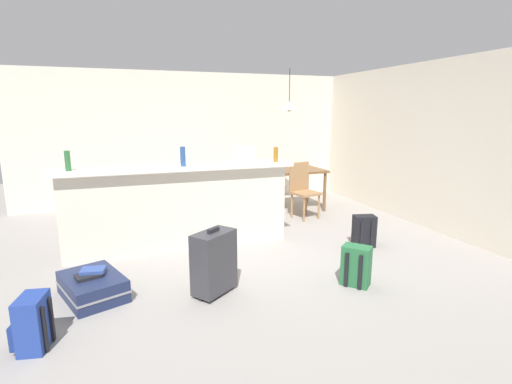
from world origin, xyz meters
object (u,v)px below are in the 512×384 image
object	(u,v)px
grocery_bag	(244,155)
backpack_green	(356,266)
bottle_blue	(183,156)
dining_chair_near_partition	(303,187)
backpack_blue	(33,324)
suitcase_upright_charcoal	(214,262)
book_stack	(91,273)
suitcase_flat_navy	(93,286)
bottle_amber	(276,155)
backpack_black	(364,231)
bottle_green	(68,161)
pendant_lamp	(289,106)
dining_table	(292,174)

from	to	relation	value
grocery_bag	backpack_green	size ratio (longest dim) A/B	0.62
bottle_blue	dining_chair_near_partition	bearing A→B (deg)	24.73
grocery_bag	backpack_blue	size ratio (longest dim) A/B	0.62
bottle_blue	suitcase_upright_charcoal	size ratio (longest dim) A/B	0.36
dining_chair_near_partition	book_stack	xyz separation A→B (m)	(-3.19, -1.94, -0.26)
bottle_blue	suitcase_flat_navy	size ratio (longest dim) A/B	0.27
bottle_amber	grocery_bag	distance (m)	0.43
dining_chair_near_partition	backpack_black	world-z (taller)	dining_chair_near_partition
bottle_green	backpack_black	bearing A→B (deg)	-10.40
pendant_lamp	suitcase_flat_navy	world-z (taller)	pendant_lamp
backpack_green	suitcase_upright_charcoal	world-z (taller)	suitcase_upright_charcoal
grocery_bag	pendant_lamp	world-z (taller)	pendant_lamp
bottle_green	backpack_blue	xyz separation A→B (m)	(-0.14, -1.75, -1.02)
bottle_blue	pendant_lamp	world-z (taller)	pendant_lamp
bottle_amber	suitcase_flat_navy	xyz separation A→B (m)	(-2.29, -0.94, -1.09)
backpack_green	suitcase_upright_charcoal	xyz separation A→B (m)	(-1.43, 0.30, 0.13)
grocery_bag	pendant_lamp	bearing A→B (deg)	49.85
grocery_bag	dining_table	xyz separation A→B (m)	(1.40, 1.53, -0.57)
book_stack	bottle_blue	bearing A→B (deg)	42.01
backpack_black	backpack_blue	bearing A→B (deg)	-163.48
backpack_green	suitcase_upright_charcoal	size ratio (longest dim) A/B	0.63
suitcase_flat_navy	suitcase_upright_charcoal	distance (m)	1.19
bottle_blue	dining_table	bearing A→B (deg)	35.24
dining_chair_near_partition	book_stack	size ratio (longest dim) A/B	3.18
bottle_amber	backpack_blue	distance (m)	3.30
dining_table	backpack_blue	size ratio (longest dim) A/B	2.62
bottle_green	dining_chair_near_partition	world-z (taller)	bottle_green
bottle_blue	suitcase_flat_navy	xyz separation A→B (m)	(-1.06, -0.95, -1.11)
bottle_blue	grocery_bag	xyz separation A→B (m)	(0.80, 0.02, -0.01)
suitcase_flat_navy	backpack_blue	bearing A→B (deg)	-116.59
bottle_blue	book_stack	bearing A→B (deg)	-137.99
suitcase_flat_navy	backpack_blue	world-z (taller)	backpack_blue
suitcase_flat_navy	backpack_black	xyz separation A→B (m)	(3.32, 0.36, 0.09)
dining_chair_near_partition	pendant_lamp	size ratio (longest dim) A/B	1.25
bottle_green	backpack_blue	world-z (taller)	bottle_green
bottle_blue	bottle_amber	bearing A→B (deg)	-0.34
pendant_lamp	book_stack	xyz separation A→B (m)	(-3.21, -2.58, -1.62)
dining_chair_near_partition	backpack_blue	distance (m)	4.45
bottle_blue	dining_table	xyz separation A→B (m)	(2.20, 1.55, -0.58)
pendant_lamp	suitcase_upright_charcoal	distance (m)	3.87
bottle_blue	bottle_amber	distance (m)	1.23
bottle_green	grocery_bag	size ratio (longest dim) A/B	0.88
grocery_bag	dining_chair_near_partition	world-z (taller)	grocery_bag
dining_table	backpack_blue	bearing A→B (deg)	-138.22
grocery_bag	backpack_green	world-z (taller)	grocery_bag
bottle_amber	book_stack	bearing A→B (deg)	-157.44
dining_chair_near_partition	backpack_green	xyz separation A→B (m)	(-0.63, -2.54, -0.31)
bottle_amber	suitcase_flat_navy	size ratio (longest dim) A/B	0.23
grocery_bag	suitcase_flat_navy	bearing A→B (deg)	-152.41
bottle_amber	dining_table	xyz separation A→B (m)	(0.97, 1.56, -0.56)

